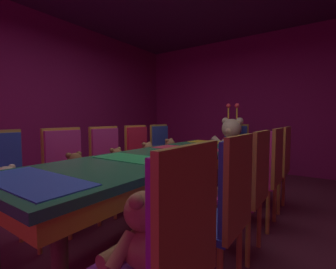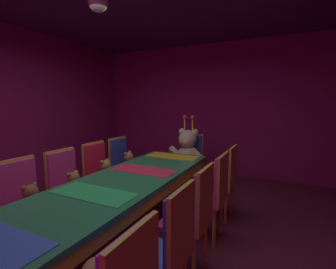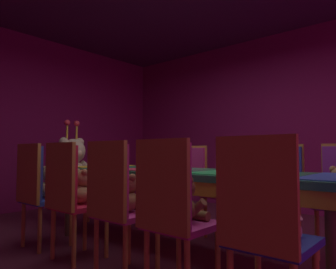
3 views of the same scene
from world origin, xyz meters
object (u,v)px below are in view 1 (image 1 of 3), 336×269
teddy_left_0 (6,185)px  teddy_left_1 (75,170)px  chair_left_4 (163,149)px  teddy_right_4 (266,159)px  chair_right_0 (172,245)px  chair_left_2 (108,159)px  chair_right_2 (250,180)px  teddy_right_2 (232,180)px  banquet_table (165,162)px  chair_left_3 (140,153)px  chair_right_3 (269,168)px  teddy_right_0 (143,233)px  chair_right_4 (279,160)px  king_teddy_bear (231,140)px  chair_left_1 (67,167)px  teddy_left_3 (148,155)px  teddy_left_4 (170,150)px  teddy_left_2 (117,162)px  throne_chair (234,147)px  teddy_right_3 (253,167)px  chair_right_1 (225,201)px

teddy_left_0 → teddy_left_1: 0.59m
chair_left_4 → teddy_right_4: bearing=0.2°
chair_right_0 → chair_left_2: bearing=-34.1°
teddy_left_0 → chair_right_2: size_ratio=0.28×
chair_left_2 → teddy_right_2: bearing=-0.4°
teddy_left_0 → chair_right_0: (1.53, -0.01, 0.02)m
banquet_table → teddy_right_2: bearing=-1.1°
chair_left_3 → chair_right_3: same height
banquet_table → teddy_left_1: teddy_left_1 is taller
chair_left_3 → teddy_right_0: 2.31m
chair_left_3 → chair_right_4: bearing=18.0°
chair_right_0 → teddy_left_0: bearing=-0.5°
banquet_table → king_teddy_bear: size_ratio=3.38×
teddy_left_0 → chair_left_1: (-0.15, 0.59, 0.02)m
teddy_left_1 → teddy_right_4: bearing=50.2°
chair_left_2 → chair_left_4: (-0.02, 1.12, 0.00)m
chair_right_0 → teddy_left_3: bearing=-47.9°
chair_left_1 → chair_right_3: same height
teddy_left_1 → teddy_right_2: 1.47m
chair_right_2 → chair_right_4: bearing=-90.6°
teddy_left_0 → chair_left_1: bearing=104.3°
banquet_table → teddy_left_0: banquet_table is taller
teddy_left_0 → teddy_left_4: bearing=90.6°
banquet_table → teddy_right_4: teddy_right_4 is taller
banquet_table → chair_left_3: bearing=145.8°
teddy_left_2 → teddy_right_4: 1.78m
teddy_left_2 → teddy_right_2: size_ratio=1.02×
chair_left_2 → king_teddy_bear: 2.03m
teddy_left_3 → teddy_right_2: size_ratio=1.08×
teddy_left_0 → throne_chair: (0.69, 3.13, 0.02)m
teddy_left_4 → chair_right_2: (1.53, -1.14, 0.00)m
chair_left_2 → chair_right_4: (1.67, 1.13, 0.00)m
chair_right_0 → chair_right_4: (-0.00, 2.26, 0.00)m
banquet_table → chair_left_3: 1.03m
teddy_right_0 → chair_right_2: chair_right_2 is taller
teddy_left_0 → throne_chair: 3.20m
teddy_right_4 → throne_chair: bearing=-52.0°
teddy_left_3 → chair_right_4: size_ratio=0.32×
banquet_table → chair_right_2: (0.82, -0.01, -0.06)m
chair_right_0 → teddy_right_4: chair_right_0 is taller
chair_left_4 → throne_chair: same height
chair_left_4 → chair_right_4: same height
teddy_left_2 → chair_right_4: bearing=36.6°
teddy_right_0 → teddy_right_3: size_ratio=1.08×
teddy_right_4 → chair_right_0: bearing=93.8°
chair_left_2 → chair_right_1: size_ratio=1.00×
chair_left_2 → teddy_right_3: (1.52, 0.59, -0.01)m
chair_right_0 → throne_chair: size_ratio=1.00×
chair_left_1 → chair_right_1: same height
chair_left_2 → teddy_right_3: bearing=21.1°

